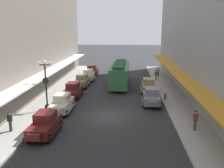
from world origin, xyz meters
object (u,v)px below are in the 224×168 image
(pedestrian_1, at_px, (10,121))
(parked_car_1, at_px, (148,85))
(parked_car_5, at_px, (151,96))
(parked_car_7, at_px, (89,75))
(pedestrian_0, at_px, (158,72))
(parked_car_0, at_px, (92,70))
(parked_car_2, at_px, (82,80))
(pedestrian_3, at_px, (195,120))
(parked_car_3, at_px, (45,123))
(lamp_post_with_clock, at_px, (46,83))
(parked_car_4, at_px, (62,103))
(streetcar, at_px, (120,73))
(parked_car_6, at_px, (73,90))
(pedestrian_2, at_px, (156,75))
(fire_hydrant, at_px, (165,96))

(pedestrian_1, bearing_deg, parked_car_1, 47.35)
(parked_car_5, bearing_deg, pedestrian_1, -146.22)
(parked_car_7, bearing_deg, pedestrian_0, 14.70)
(parked_car_0, height_order, parked_car_1, same)
(parked_car_5, relative_size, parked_car_7, 1.00)
(parked_car_1, relative_size, pedestrian_1, 2.58)
(pedestrian_1, bearing_deg, parked_car_2, 79.59)
(pedestrian_0, xyz_separation_m, pedestrian_3, (0.21, -22.29, 0.02))
(parked_car_3, bearing_deg, pedestrian_3, 5.88)
(parked_car_1, relative_size, lamp_post_with_clock, 0.83)
(parked_car_4, relative_size, streetcar, 0.44)
(parked_car_0, bearing_deg, parked_car_1, -50.75)
(parked_car_5, relative_size, pedestrian_3, 2.57)
(parked_car_3, relative_size, lamp_post_with_clock, 0.83)
(parked_car_2, xyz_separation_m, parked_car_6, (-0.12, -5.45, 0.00))
(parked_car_1, bearing_deg, parked_car_3, -124.89)
(parked_car_5, distance_m, pedestrian_0, 15.48)
(parked_car_0, xyz_separation_m, parked_car_3, (-0.20, -24.89, 0.00))
(pedestrian_0, bearing_deg, pedestrian_2, -103.95)
(parked_car_6, height_order, parked_car_7, same)
(parked_car_7, bearing_deg, parked_car_3, -90.67)
(pedestrian_1, relative_size, pedestrian_2, 1.00)
(parked_car_2, height_order, parked_car_4, same)
(streetcar, bearing_deg, parked_car_1, -40.73)
(pedestrian_2, bearing_deg, parked_car_4, -126.80)
(parked_car_5, distance_m, pedestrian_3, 7.63)
(fire_hydrant, bearing_deg, parked_car_0, 125.71)
(parked_car_5, distance_m, parked_car_6, 9.71)
(parked_car_2, relative_size, pedestrian_1, 2.57)
(streetcar, relative_size, lamp_post_with_clock, 1.87)
(pedestrian_2, bearing_deg, parked_car_0, 158.12)
(parked_car_2, distance_m, parked_car_5, 12.08)
(pedestrian_1, relative_size, pedestrian_3, 1.00)
(parked_car_4, bearing_deg, parked_car_2, 89.73)
(lamp_post_with_clock, bearing_deg, fire_hydrant, 18.57)
(parked_car_6, height_order, lamp_post_with_clock, lamp_post_with_clock)
(parked_car_7, height_order, pedestrian_0, parked_car_7)
(parked_car_1, distance_m, pedestrian_2, 7.12)
(parked_car_6, bearing_deg, parked_car_7, 87.85)
(parked_car_1, xyz_separation_m, parked_car_5, (-0.13, -5.25, 0.00))
(fire_hydrant, distance_m, pedestrian_2, 10.75)
(parked_car_5, xyz_separation_m, pedestrian_3, (2.91, -7.05, 0.07))
(parked_car_3, bearing_deg, pedestrian_1, 177.86)
(parked_car_0, xyz_separation_m, pedestrian_1, (-3.13, -24.78, 0.07))
(parked_car_3, height_order, streetcar, streetcar)
(parked_car_7, xyz_separation_m, lamp_post_with_clock, (-1.88, -15.02, 2.04))
(parked_car_3, height_order, lamp_post_with_clock, lamp_post_with_clock)
(fire_hydrant, bearing_deg, parked_car_4, -158.50)
(fire_hydrant, bearing_deg, pedestrian_2, 89.21)
(pedestrian_1, bearing_deg, streetcar, 63.48)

